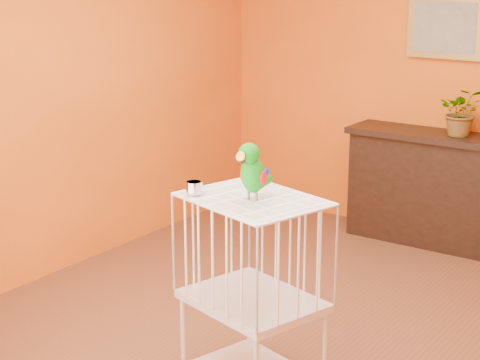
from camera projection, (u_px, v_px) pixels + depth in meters
The scene contains 8 objects.
ground at pixel (297, 329), 5.09m from camera, with size 4.50×4.50×0.00m, color brown.
room_shell at pixel (303, 81), 4.67m from camera, with size 4.50×4.50×4.50m.
console_cabinet at pixel (422, 187), 6.59m from camera, with size 1.25×0.45×0.93m.
potted_plant at pixel (462, 117), 6.28m from camera, with size 0.35×0.38×0.30m, color #26722D.
framed_picture at pixel (445, 27), 6.38m from camera, with size 0.62×0.04×0.50m.
birdcage at pixel (253, 291), 4.28m from camera, with size 0.82×0.71×1.08m.
feed_cup at pixel (194, 187), 4.21m from camera, with size 0.09×0.09×0.06m, color silver.
parrot at pixel (253, 171), 4.07m from camera, with size 0.15×0.27×0.31m.
Camera 1 is at (2.36, -4.03, 2.27)m, focal length 60.00 mm.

